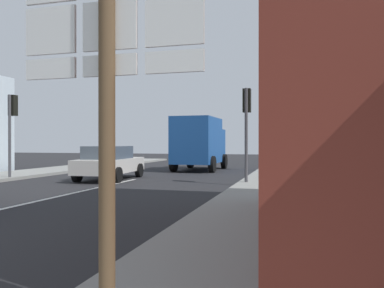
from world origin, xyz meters
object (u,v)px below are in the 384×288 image
sedan_far (110,162)px  traffic_light_near_left (12,117)px  delivery_truck (199,142)px  traffic_light_near_right (247,114)px  traffic_light_far_left (101,130)px  traffic_light_far_right (264,125)px  route_sign_post (108,97)px

sedan_far → traffic_light_near_left: size_ratio=1.17×
delivery_truck → traffic_light_near_right: 8.21m
traffic_light_near_right → traffic_light_near_left: size_ratio=1.00×
traffic_light_far_left → traffic_light_near_left: size_ratio=0.88×
sedan_far → traffic_light_far_right: (6.09, 7.29, 1.87)m
sedan_far → traffic_light_near_right: bearing=-6.3°
delivery_truck → traffic_light_near_right: (3.70, -7.25, 1.07)m
delivery_truck → traffic_light_far_right: traffic_light_far_right is taller
delivery_truck → traffic_light_far_right: bearing=10.8°
traffic_light_near_right → traffic_light_near_left: 10.12m
traffic_light_near_right → traffic_light_far_right: bearing=90.0°
route_sign_post → traffic_light_far_left: (-10.44, 19.04, 0.41)m
route_sign_post → traffic_light_far_right: size_ratio=0.90×
sedan_far → traffic_light_far_right: 9.68m
route_sign_post → traffic_light_near_left: bearing=133.1°
sedan_far → traffic_light_far_left: (-4.01, 6.61, 1.65)m
route_sign_post → traffic_light_near_left: traffic_light_near_left is taller
traffic_light_near_left → traffic_light_far_right: (10.10, 8.57, -0.10)m
traffic_light_near_left → sedan_far: bearing=17.7°
sedan_far → delivery_truck: (2.39, 6.59, 0.89)m
delivery_truck → traffic_light_near_left: traffic_light_near_left is taller
sedan_far → traffic_light_far_left: size_ratio=1.33×
delivery_truck → traffic_light_near_left: 10.20m
sedan_far → delivery_truck: bearing=70.0°
sedan_far → traffic_light_near_left: (-4.01, -1.28, 1.97)m
sedan_far → traffic_light_near_left: 4.65m
traffic_light_near_right → traffic_light_far_right: 7.96m
route_sign_post → traffic_light_far_left: bearing=118.7°
route_sign_post → traffic_light_near_left: (-10.44, 11.16, 0.73)m
sedan_far → traffic_light_far_right: traffic_light_far_right is taller
traffic_light_near_left → traffic_light_far_right: bearing=40.3°
traffic_light_far_right → delivery_truck: bearing=-169.2°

